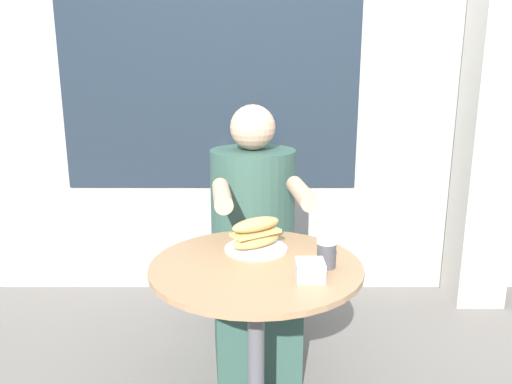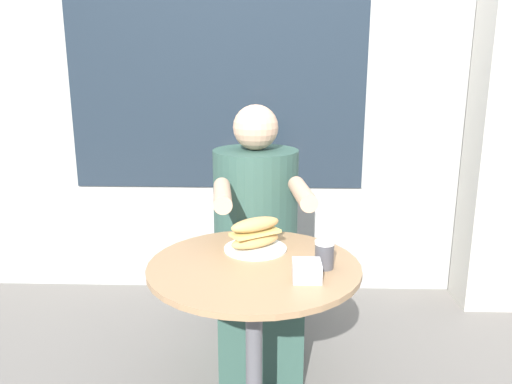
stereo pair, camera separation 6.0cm
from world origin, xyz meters
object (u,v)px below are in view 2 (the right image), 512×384
(cafe_table, at_px, (254,315))
(sandwich_on_plate, at_px, (254,236))
(diner_chair, at_px, (256,234))
(drink_cup, at_px, (324,254))
(seated_diner, at_px, (256,258))

(cafe_table, bearing_deg, sandwich_on_plate, 91.99)
(cafe_table, distance_m, diner_chair, 0.92)
(sandwich_on_plate, distance_m, drink_cup, 0.29)
(diner_chair, xyz_separation_m, sandwich_on_plate, (0.02, -0.78, 0.26))
(diner_chair, bearing_deg, cafe_table, 85.23)
(diner_chair, xyz_separation_m, seated_diner, (0.01, -0.35, 0.00))
(diner_chair, bearing_deg, seated_diner, 86.03)
(diner_chair, relative_size, drink_cup, 9.13)
(cafe_table, xyz_separation_m, seated_diner, (-0.01, 0.57, -0.01))
(cafe_table, relative_size, drink_cup, 7.67)
(seated_diner, relative_size, drink_cup, 12.87)
(cafe_table, distance_m, seated_diner, 0.57)
(sandwich_on_plate, bearing_deg, seated_diner, 90.73)
(drink_cup, bearing_deg, sandwich_on_plate, 145.23)
(seated_diner, xyz_separation_m, sandwich_on_plate, (0.01, -0.43, 0.26))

